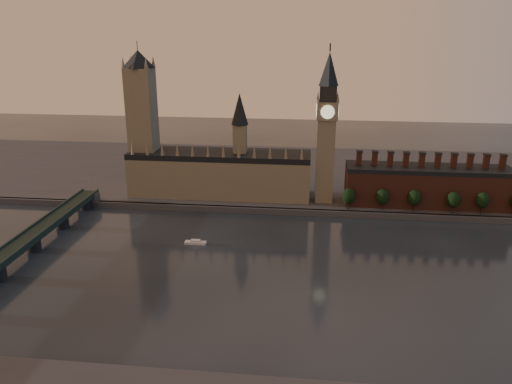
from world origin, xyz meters
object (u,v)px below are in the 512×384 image
Objects in this scene: big_ben at (327,127)px; river_boat at (196,242)px; victoria_tower at (142,118)px; westminster_bridge at (13,253)px.

river_boat is at bearing -135.63° from big_ben.
westminster_bridge is at bearing -106.56° from victoria_tower.
victoria_tower reaches higher than big_ben.
victoria_tower is 112.11m from river_boat.
westminster_bridge is 97.70m from river_boat.
victoria_tower is 0.54× the size of westminster_bridge.
big_ben is at bearing -2.20° from victoria_tower.
big_ben is 119.56m from river_boat.
victoria_tower is 133.21m from westminster_bridge.
big_ben is at bearing 44.56° from river_boat.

